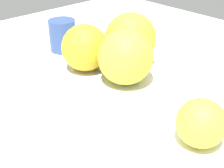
% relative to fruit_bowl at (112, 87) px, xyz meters
% --- Properties ---
extents(ground_plane, '(1.10, 1.10, 0.02)m').
position_rel_fruit_bowl_xyz_m(ground_plane, '(0.00, 0.00, -0.04)').
color(ground_plane, white).
extents(fruit_bowl, '(0.18, 0.18, 0.06)m').
position_rel_fruit_bowl_xyz_m(fruit_bowl, '(0.00, 0.00, 0.00)').
color(fruit_bowl, silver).
rests_on(fruit_bowl, ground_plane).
extents(orange_in_bowl_0, '(0.08, 0.08, 0.08)m').
position_rel_fruit_bowl_xyz_m(orange_in_bowl_0, '(-0.01, -0.04, 0.07)').
color(orange_in_bowl_0, yellow).
rests_on(orange_in_bowl_0, fruit_bowl).
extents(orange_in_bowl_1, '(0.09, 0.09, 0.09)m').
position_rel_fruit_bowl_xyz_m(orange_in_bowl_1, '(0.05, 0.01, 0.07)').
color(orange_in_bowl_1, yellow).
rests_on(orange_in_bowl_1, fruit_bowl).
extents(orange_in_bowl_2, '(0.08, 0.08, 0.08)m').
position_rel_fruit_bowl_xyz_m(orange_in_bowl_2, '(-0.02, 0.04, 0.07)').
color(orange_in_bowl_2, yellow).
rests_on(orange_in_bowl_2, fruit_bowl).
extents(orange_loose_0, '(0.07, 0.07, 0.07)m').
position_rel_fruit_bowl_xyz_m(orange_loose_0, '(0.01, -0.16, 0.01)').
color(orange_loose_0, yellow).
rests_on(orange_loose_0, ground_plane).
extents(ceramic_cup, '(0.06, 0.06, 0.07)m').
position_rel_fruit_bowl_xyz_m(ceramic_cup, '(0.07, 0.24, 0.01)').
color(ceramic_cup, '#334C8C').
rests_on(ceramic_cup, ground_plane).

